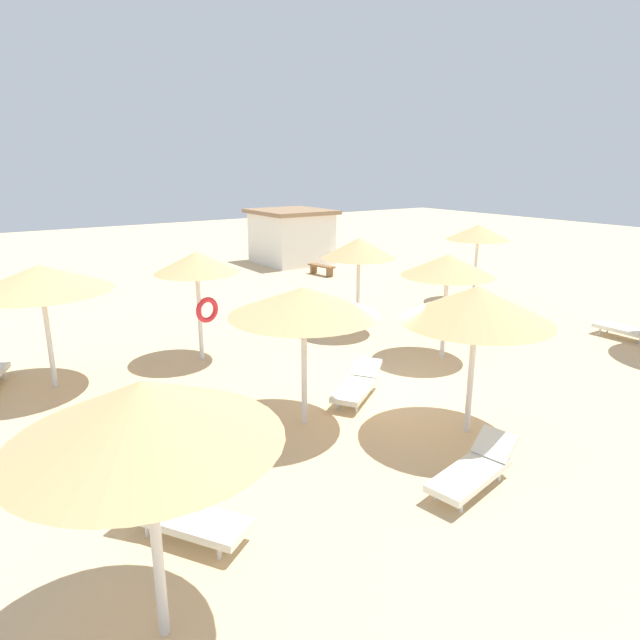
% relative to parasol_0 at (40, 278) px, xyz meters
% --- Properties ---
extents(ground_plane, '(80.00, 80.00, 0.00)m').
position_rel_parasol_0_xyz_m(ground_plane, '(6.10, -5.24, -2.63)').
color(ground_plane, '#D1B284').
extents(parasol_0, '(3.13, 3.13, 2.94)m').
position_rel_parasol_0_xyz_m(parasol_0, '(0.00, 0.00, 0.00)').
color(parasol_0, silver).
rests_on(parasol_0, ground).
extents(parasol_1, '(2.88, 2.88, 2.95)m').
position_rel_parasol_0_xyz_m(parasol_1, '(6.34, -7.05, -0.03)').
color(parasol_1, silver).
rests_on(parasol_1, ground).
extents(parasol_3, '(2.94, 2.94, 2.85)m').
position_rel_parasol_0_xyz_m(parasol_3, '(3.89, -4.92, -0.07)').
color(parasol_3, silver).
rests_on(parasol_3, ground).
extents(parasol_4, '(2.82, 2.82, 3.07)m').
position_rel_parasol_0_xyz_m(parasol_4, '(-0.27, -8.45, 0.10)').
color(parasol_4, silver).
rests_on(parasol_4, ground).
extents(parasol_5, '(2.27, 2.27, 2.95)m').
position_rel_parasol_0_xyz_m(parasol_5, '(8.71, -0.50, 0.00)').
color(parasol_5, silver).
rests_on(parasol_5, ground).
extents(parasol_6, '(2.36, 2.36, 2.93)m').
position_rel_parasol_0_xyz_m(parasol_6, '(14.86, 0.12, 0.00)').
color(parasol_6, silver).
rests_on(parasol_6, ground).
extents(parasol_7, '(2.21, 2.21, 2.93)m').
position_rel_parasol_0_xyz_m(parasol_7, '(3.66, -0.14, -0.02)').
color(parasol_7, silver).
rests_on(parasol_7, ground).
extents(parasol_8, '(2.44, 2.44, 2.84)m').
position_rel_parasol_0_xyz_m(parasol_8, '(9.12, -3.74, -0.08)').
color(parasol_8, silver).
rests_on(parasol_8, ground).
extents(lounger_1, '(1.98, 0.99, 0.72)m').
position_rel_parasol_0_xyz_m(lounger_1, '(4.91, -8.44, -2.31)').
color(lounger_1, silver).
rests_on(lounger_1, ground).
extents(lounger_2, '(0.67, 1.92, 0.61)m').
position_rel_parasol_0_xyz_m(lounger_2, '(14.92, -5.78, -2.32)').
color(lounger_2, silver).
rests_on(lounger_2, ground).
extents(lounger_3, '(1.94, 1.59, 0.67)m').
position_rel_parasol_0_xyz_m(lounger_3, '(5.56, -4.53, -2.31)').
color(lounger_3, silver).
rests_on(lounger_3, ground).
extents(lounger_4, '(1.58, 1.95, 0.63)m').
position_rel_parasol_0_xyz_m(lounger_4, '(0.53, -6.94, -2.32)').
color(lounger_4, silver).
rests_on(lounger_4, ground).
extents(bench_0, '(0.64, 1.55, 0.49)m').
position_rel_parasol_0_xyz_m(bench_0, '(12.90, 7.61, -2.28)').
color(bench_0, brown).
rests_on(bench_0, ground).
extents(beach_cabana, '(3.66, 4.03, 2.79)m').
position_rel_parasol_0_xyz_m(beach_cabana, '(13.50, 11.31, -1.21)').
color(beach_cabana, white).
rests_on(beach_cabana, ground).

